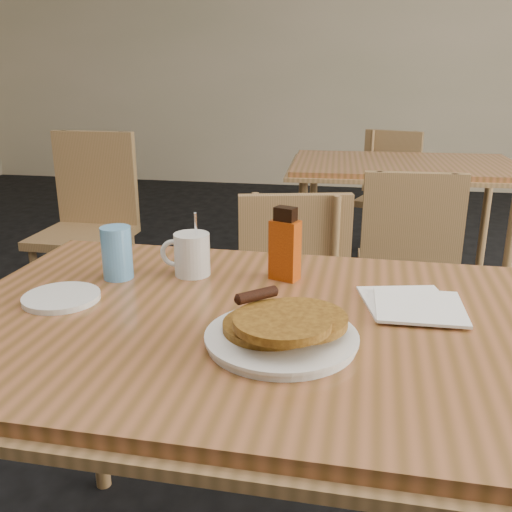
{
  "coord_description": "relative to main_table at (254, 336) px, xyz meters",
  "views": [
    {
      "loc": [
        0.21,
        -1.07,
        1.21
      ],
      "look_at": [
        0.01,
        0.03,
        0.84
      ],
      "focal_mm": 40.0,
      "sensor_mm": 36.0,
      "label": 1
    }
  ],
  "objects": [
    {
      "name": "chair_wall_extra",
      "position": [
        -1.1,
        1.51,
        -0.16
      ],
      "size": [
        0.42,
        0.42,
        0.92
      ],
      "rotation": [
        0.0,
        0.0,
        -0.0
      ],
      "color": "#9B7349",
      "rests_on": "floor"
    },
    {
      "name": "main_table",
      "position": [
        0.0,
        0.0,
        0.0
      ],
      "size": [
        1.27,
        0.87,
        0.75
      ],
      "rotation": [
        0.0,
        0.0,
        -0.01
      ],
      "color": "#975935",
      "rests_on": "floor"
    },
    {
      "name": "pancake_plate",
      "position": [
        0.07,
        -0.1,
        0.07
      ],
      "size": [
        0.27,
        0.27,
        0.08
      ],
      "rotation": [
        0.0,
        0.0,
        0.31
      ],
      "color": "white",
      "rests_on": "main_table"
    },
    {
      "name": "wall_back",
      "position": [
        -0.02,
        5.08,
        0.69
      ],
      "size": [
        8.0,
        0.0,
        8.0
      ],
      "primitive_type": "plane",
      "rotation": [
        1.57,
        0.0,
        0.0
      ],
      "color": "beige",
      "rests_on": "ground"
    },
    {
      "name": "side_saucer",
      "position": [
        -0.41,
        0.01,
        0.05
      ],
      "size": [
        0.17,
        0.17,
        0.01
      ],
      "primitive_type": "cylinder",
      "rotation": [
        0.0,
        0.0,
        0.1
      ],
      "color": "white",
      "rests_on": "main_table"
    },
    {
      "name": "chair_neighbor_near",
      "position": [
        0.39,
        1.27,
        -0.21
      ],
      "size": [
        0.4,
        0.4,
        0.84
      ],
      "rotation": [
        0.0,
        0.0,
        0.04
      ],
      "color": "#9B7349",
      "rests_on": "floor"
    },
    {
      "name": "chair_neighbor_far",
      "position": [
        0.38,
        2.74,
        -0.22
      ],
      "size": [
        0.47,
        0.48,
        0.83
      ],
      "rotation": [
        0.0,
        0.0,
        -0.33
      ],
      "color": "#9B7349",
      "rests_on": "floor"
    },
    {
      "name": "chair_main_far",
      "position": [
        -0.01,
        0.71,
        -0.22
      ],
      "size": [
        0.45,
        0.46,
        0.82
      ],
      "rotation": [
        0.0,
        0.0,
        0.24
      ],
      "color": "#9B7349",
      "rests_on": "floor"
    },
    {
      "name": "napkin_stack",
      "position": [
        0.31,
        0.11,
        0.05
      ],
      "size": [
        0.21,
        0.22,
        0.01
      ],
      "rotation": [
        0.0,
        0.0,
        0.23
      ],
      "color": "white",
      "rests_on": "main_table"
    },
    {
      "name": "coffee_mug",
      "position": [
        -0.19,
        0.21,
        0.09
      ],
      "size": [
        0.12,
        0.08,
        0.16
      ],
      "rotation": [
        0.0,
        0.0,
        -0.28
      ],
      "color": "white",
      "rests_on": "main_table"
    },
    {
      "name": "blue_tumbler",
      "position": [
        -0.35,
        0.16,
        0.1
      ],
      "size": [
        0.09,
        0.09,
        0.12
      ],
      "primitive_type": "cylinder",
      "rotation": [
        0.0,
        0.0,
        -0.37
      ],
      "color": "#61A5E3",
      "rests_on": "main_table"
    },
    {
      "name": "neighbor_table",
      "position": [
        0.4,
        2.02,
        -0.0
      ],
      "size": [
        1.21,
        0.85,
        0.75
      ],
      "rotation": [
        0.0,
        0.0,
        0.05
      ],
      "color": "#975935",
      "rests_on": "floor"
    },
    {
      "name": "syrup_bottle",
      "position": [
        0.03,
        0.22,
        0.12
      ],
      "size": [
        0.07,
        0.06,
        0.17
      ],
      "rotation": [
        0.0,
        0.0,
        -0.34
      ],
      "color": "maroon",
      "rests_on": "main_table"
    }
  ]
}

